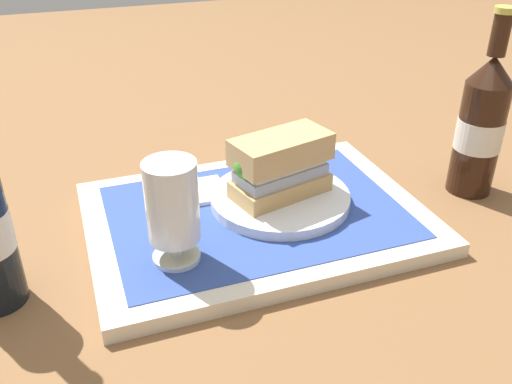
# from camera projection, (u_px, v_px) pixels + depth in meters

# --- Properties ---
(ground_plane) EXTENTS (3.00, 3.00, 0.00)m
(ground_plane) POSITION_uv_depth(u_px,v_px,m) (256.00, 224.00, 0.76)
(ground_plane) COLOR brown
(tray) EXTENTS (0.44, 0.32, 0.02)m
(tray) POSITION_uv_depth(u_px,v_px,m) (256.00, 218.00, 0.75)
(tray) COLOR beige
(tray) RESTS_ON ground_plane
(placemat) EXTENTS (0.38, 0.27, 0.00)m
(placemat) POSITION_uv_depth(u_px,v_px,m) (256.00, 211.00, 0.75)
(placemat) COLOR #2D4793
(placemat) RESTS_ON tray
(plate) EXTENTS (0.19, 0.19, 0.01)m
(plate) POSITION_uv_depth(u_px,v_px,m) (280.00, 198.00, 0.76)
(plate) COLOR white
(plate) RESTS_ON placemat
(sandwich) EXTENTS (0.14, 0.09, 0.08)m
(sandwich) POSITION_uv_depth(u_px,v_px,m) (279.00, 166.00, 0.74)
(sandwich) COLOR tan
(sandwich) RESTS_ON plate
(beer_glass) EXTENTS (0.06, 0.06, 0.12)m
(beer_glass) POSITION_uv_depth(u_px,v_px,m) (172.00, 206.00, 0.62)
(beer_glass) COLOR silver
(beer_glass) RESTS_ON placemat
(napkin_folded) EXTENTS (0.09, 0.07, 0.01)m
(napkin_folded) POSITION_uv_depth(u_px,v_px,m) (194.00, 193.00, 0.78)
(napkin_folded) COLOR white
(napkin_folded) RESTS_ON placemat
(second_bottle) EXTENTS (0.07, 0.07, 0.27)m
(second_bottle) POSITION_uv_depth(u_px,v_px,m) (481.00, 125.00, 0.79)
(second_bottle) COLOR black
(second_bottle) RESTS_ON ground_plane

